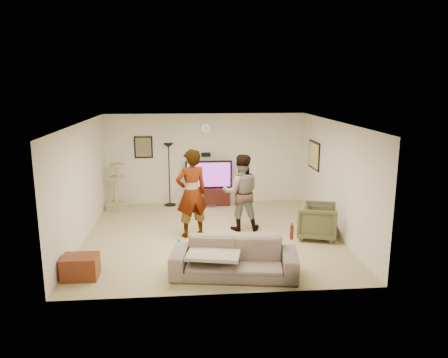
{
  "coord_description": "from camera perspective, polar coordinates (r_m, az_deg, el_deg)",
  "views": [
    {
      "loc": [
        -0.53,
        -9.1,
        3.32
      ],
      "look_at": [
        0.29,
        0.2,
        1.23
      ],
      "focal_mm": 34.64,
      "sensor_mm": 36.0,
      "label": 1
    }
  ],
  "objects": [
    {
      "name": "floor_lamp",
      "position": [
        11.88,
        -7.24,
        0.54
      ],
      "size": [
        0.32,
        0.32,
        1.72
      ],
      "primitive_type": "cylinder",
      "color": "black",
      "rests_on": "floor"
    },
    {
      "name": "ceiling",
      "position": [
        9.15,
        -1.7,
        7.51
      ],
      "size": [
        5.5,
        5.5,
        0.02
      ],
      "primitive_type": "cube",
      "color": "silver",
      "rests_on": "wall_back"
    },
    {
      "name": "armchair",
      "position": [
        9.65,
        12.23,
        -5.45
      ],
      "size": [
        1.03,
        1.02,
        0.75
      ],
      "primitive_type": "imported",
      "rotation": [
        0.0,
        0.0,
        1.27
      ],
      "color": "brown",
      "rests_on": "floor"
    },
    {
      "name": "sofa",
      "position": [
        7.67,
        1.36,
        -10.44
      ],
      "size": [
        2.3,
        1.18,
        0.64
      ],
      "primitive_type": "imported",
      "rotation": [
        0.0,
        0.0,
        -0.15
      ],
      "color": "#78675E",
      "rests_on": "floor"
    },
    {
      "name": "wall_front",
      "position": [
        6.7,
        -0.24,
        -5.41
      ],
      "size": [
        5.5,
        0.04,
        2.5
      ],
      "primitive_type": "cube",
      "color": "silver",
      "rests_on": "floor"
    },
    {
      "name": "tv",
      "position": [
        11.87,
        -2.03,
        0.61
      ],
      "size": [
        1.28,
        0.08,
        0.76
      ],
      "primitive_type": "cube",
      "color": "black",
      "rests_on": "tv_stand"
    },
    {
      "name": "console_box",
      "position": [
        11.69,
        -2.02,
        -3.73
      ],
      "size": [
        0.4,
        0.3,
        0.07
      ],
      "primitive_type": "cube",
      "color": "silver",
      "rests_on": "floor"
    },
    {
      "name": "wall_clock",
      "position": [
        11.89,
        -2.46,
        6.7
      ],
      "size": [
        0.26,
        0.04,
        0.26
      ],
      "primitive_type": "cylinder",
      "rotation": [
        1.57,
        0.0,
        0.0
      ],
      "color": "silver",
      "rests_on": "wall_back"
    },
    {
      "name": "side_table",
      "position": [
        8.03,
        -18.42,
        -10.95
      ],
      "size": [
        0.61,
        0.46,
        0.4
      ],
      "primitive_type": "cube",
      "rotation": [
        0.0,
        0.0,
        -0.01
      ],
      "color": "#5D2614",
      "rests_on": "floor"
    },
    {
      "name": "person_left",
      "position": [
        9.4,
        -4.32,
        -1.9
      ],
      "size": [
        0.83,
        0.69,
        1.95
      ],
      "primitive_type": "imported",
      "rotation": [
        0.0,
        0.0,
        3.51
      ],
      "color": "gray",
      "rests_on": "floor"
    },
    {
      "name": "tv_screen",
      "position": [
        11.83,
        -2.01,
        0.56
      ],
      "size": [
        1.18,
        0.01,
        0.67
      ],
      "primitive_type": "cube",
      "color": "#1236F5",
      "rests_on": "tv"
    },
    {
      "name": "wall_back",
      "position": [
        12.04,
        -2.42,
        2.68
      ],
      "size": [
        5.5,
        0.04,
        2.5
      ],
      "primitive_type": "cube",
      "color": "silver",
      "rests_on": "floor"
    },
    {
      "name": "cat_tree",
      "position": [
        11.77,
        -14.12,
        -0.98
      ],
      "size": [
        0.53,
        0.53,
        1.27
      ],
      "primitive_type": "cube",
      "rotation": [
        0.0,
        0.0,
        -0.38
      ],
      "color": "tan",
      "rests_on": "floor"
    },
    {
      "name": "picture_right",
      "position": [
        11.33,
        11.79,
        3.09
      ],
      "size": [
        0.03,
        0.78,
        0.62
      ],
      "primitive_type": "cube",
      "color": "#D1C663",
      "rests_on": "wall_right"
    },
    {
      "name": "tv_stand",
      "position": [
        12.02,
        -2.0,
        -2.27
      ],
      "size": [
        1.14,
        0.45,
        0.48
      ],
      "primitive_type": "cube",
      "color": "black",
      "rests_on": "floor"
    },
    {
      "name": "beer_bottle",
      "position": [
        7.68,
        8.93,
        -7.0
      ],
      "size": [
        0.06,
        0.06,
        0.25
      ],
      "primitive_type": "cylinder",
      "color": "#4B2D0E",
      "rests_on": "sofa"
    },
    {
      "name": "wall_speaker",
      "position": [
        11.96,
        -2.42,
        3.25
      ],
      "size": [
        0.25,
        0.1,
        0.1
      ],
      "primitive_type": "cube",
      "color": "black",
      "rests_on": "wall_back"
    },
    {
      "name": "person_right",
      "position": [
        9.84,
        2.27,
        -1.77
      ],
      "size": [
        0.88,
        0.7,
        1.76
      ],
      "primitive_type": "imported",
      "rotation": [
        0.0,
        0.0,
        3.1
      ],
      "color": "#2E458A",
      "rests_on": "floor"
    },
    {
      "name": "picture_back",
      "position": [
        12.01,
        -10.59,
        4.15
      ],
      "size": [
        0.42,
        0.03,
        0.52
      ],
      "primitive_type": "cube",
      "color": "brown",
      "rests_on": "wall_back"
    },
    {
      "name": "wall_left",
      "position": [
        9.59,
        -18.28,
        -0.51
      ],
      "size": [
        0.04,
        5.5,
        2.5
      ],
      "primitive_type": "cube",
      "color": "silver",
      "rests_on": "floor"
    },
    {
      "name": "wall_right",
      "position": [
        9.89,
        14.47,
        0.11
      ],
      "size": [
        0.04,
        5.5,
        2.5
      ],
      "primitive_type": "cube",
      "color": "silver",
      "rests_on": "floor"
    },
    {
      "name": "throw_blanket",
      "position": [
        7.6,
        -1.33,
        -9.75
      ],
      "size": [
        1.03,
        0.87,
        0.06
      ],
      "primitive_type": "cube",
      "rotation": [
        0.0,
        0.0,
        -0.21
      ],
      "color": "beige",
      "rests_on": "sofa"
    },
    {
      "name": "toy_ball",
      "position": [
        9.36,
        -5.96,
        -8.04
      ],
      "size": [
        0.07,
        0.07,
        0.07
      ],
      "primitive_type": "sphere",
      "color": "#10A0AA",
      "rests_on": "floor"
    },
    {
      "name": "floor",
      "position": [
        9.7,
        -1.6,
        -7.48
      ],
      "size": [
        5.5,
        5.5,
        0.02
      ],
      "primitive_type": "cube",
      "color": "tan",
      "rests_on": "ground"
    }
  ]
}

